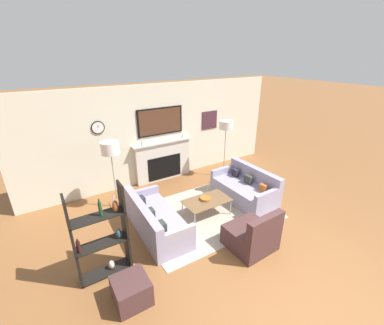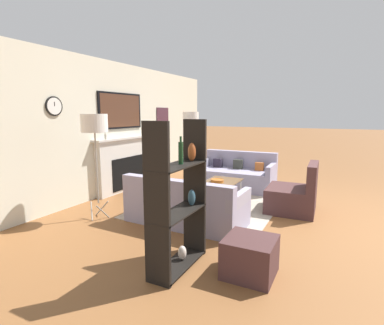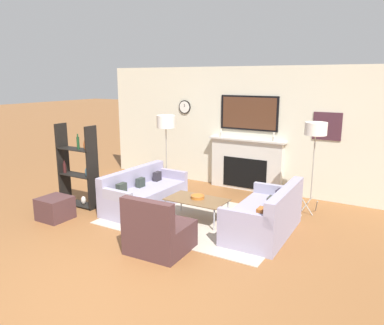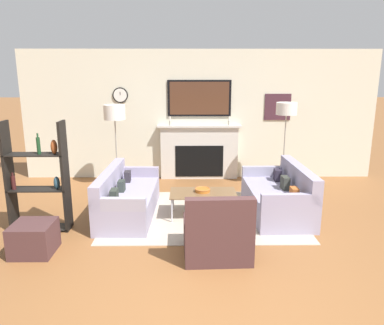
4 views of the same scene
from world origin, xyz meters
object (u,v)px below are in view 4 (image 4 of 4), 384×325
Objects in this scene: couch_left at (127,199)px; floor_lamp_right at (287,110)px; armchair at (217,235)px; shelf_unit at (39,180)px; floor_lamp_left at (115,113)px; decorative_bowl at (203,190)px; ottoman at (34,238)px; coffee_table at (203,194)px; couch_right at (279,198)px.

floor_lamp_right reaches higher than couch_left.
shelf_unit is at bearing 161.37° from armchair.
floor_lamp_left is 3.23m from floor_lamp_right.
couch_left is 1.23m from decorative_bowl.
armchair reaches higher than ottoman.
couch_left is 1.62m from ottoman.
decorative_bowl reaches higher than ottoman.
ottoman is at bearing 177.60° from armchair.
couch_left reaches higher than coffee_table.
shelf_unit is at bearing -111.65° from floor_lamp_left.
floor_lamp_left is (-1.61, 1.43, 1.12)m from coffee_table.
ottoman is (-0.58, -2.64, -1.29)m from floor_lamp_left.
armchair reaches higher than couch_right.
decorative_bowl is (-0.00, 0.04, 0.06)m from coffee_table.
shelf_unit is at bearing 103.01° from ottoman.
armchair is 0.52× the size of floor_lamp_left.
coffee_table is at bearing -3.54° from couch_left.
couch_right is at bearing 0.03° from couch_left.
armchair is (-1.11, -1.39, -0.01)m from couch_right.
armchair is at bearing -84.50° from decorative_bowl.
floor_lamp_right reaches higher than armchair.
decorative_bowl reaches higher than coffee_table.
shelf_unit is (-2.37, -0.47, 0.38)m from coffee_table.
coffee_table is at bearing -138.64° from floor_lamp_right.
floor_lamp_right is at bearing 25.47° from shelf_unit.
decorative_bowl is at bearing -40.71° from floor_lamp_left.
armchair is 1.37m from decorative_bowl.
decorative_bowl is 2.37m from floor_lamp_left.
floor_lamp_left is at bearing 68.35° from shelf_unit.
couch_left is 1.94m from armchair.
couch_left is at bearing 178.48° from decorative_bowl.
floor_lamp_right reaches higher than ottoman.
couch_right is 1.04× the size of shelf_unit.
armchair is 0.50× the size of floor_lamp_right.
couch_left reaches higher than decorative_bowl.
floor_lamp_left is at bearing 154.62° from couch_right.
couch_left is 1.09× the size of floor_lamp_left.
armchair is 2.32m from ottoman.
ottoman is at bearing -76.99° from shelf_unit.
shelf_unit is 3.16× the size of ottoman.
shelf_unit reaches higher than decorative_bowl.
coffee_table is 2.44m from shelf_unit.
floor_lamp_right is at bearing 25.43° from couch_left.
armchair is at bearing -18.63° from shelf_unit.
couch_right is 1.95× the size of armchair.
coffee_table is 2.43m from floor_lamp_left.
couch_right is 0.98× the size of floor_lamp_right.
shelf_unit is (-3.60, -0.55, 0.47)m from couch_right.
couch_right is 3.66m from ottoman.
couch_left is at bearing -73.89° from floor_lamp_left.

